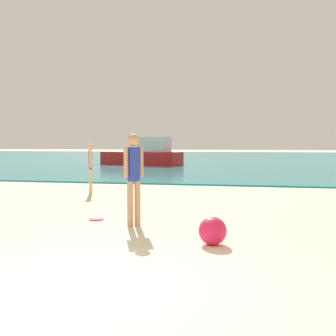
# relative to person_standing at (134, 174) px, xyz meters

# --- Properties ---
(ground) EXTENTS (200.00, 200.00, 0.00)m
(ground) POSITION_rel_person_standing_xyz_m (0.36, -3.43, -1.00)
(ground) COLOR beige
(water) EXTENTS (160.00, 60.00, 0.06)m
(water) POSITION_rel_person_standing_xyz_m (0.36, 37.78, -0.97)
(water) COLOR teal
(water) RESTS_ON ground
(person_standing) EXTENTS (0.32, 0.30, 1.76)m
(person_standing) POSITION_rel_person_standing_xyz_m (0.00, 0.00, 0.00)
(person_standing) COLOR tan
(person_standing) RESTS_ON ground
(frisbee) EXTENTS (0.30, 0.30, 0.03)m
(frisbee) POSITION_rel_person_standing_xyz_m (-0.95, 0.46, -0.99)
(frisbee) COLOR #E51E4C
(frisbee) RESTS_ON ground
(person_distant) EXTENTS (0.21, 0.33, 1.56)m
(person_distant) POSITION_rel_person_standing_xyz_m (-2.82, 4.66, -0.11)
(person_distant) COLOR #DDAD84
(person_distant) RESTS_ON ground
(boat_near) EXTENTS (6.06, 3.15, 1.97)m
(boat_near) POSITION_rel_person_standing_xyz_m (-5.50, 20.86, -0.26)
(boat_near) COLOR red
(boat_near) RESTS_ON water
(beach_ball) EXTENTS (0.44, 0.44, 0.44)m
(beach_ball) POSITION_rel_person_standing_xyz_m (1.62, -1.15, -0.78)
(beach_ball) COLOR #E51E4C
(beach_ball) RESTS_ON ground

